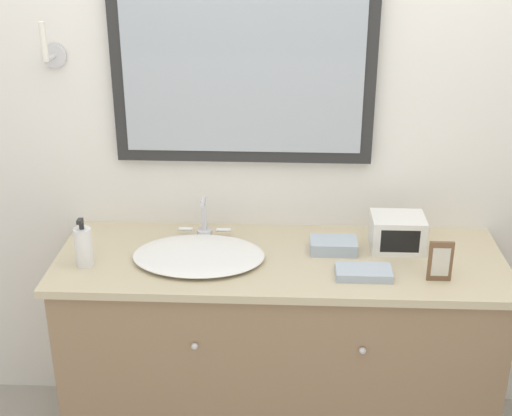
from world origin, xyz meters
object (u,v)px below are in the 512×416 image
(appliance_box, at_px, (397,233))
(picture_frame, at_px, (440,261))
(sink_basin, at_px, (199,254))
(soap_bottle, at_px, (84,246))

(appliance_box, distance_m, picture_frame, 0.27)
(sink_basin, xyz_separation_m, soap_bottle, (-0.41, -0.07, 0.06))
(appliance_box, bearing_deg, picture_frame, -64.87)
(sink_basin, height_order, soap_bottle, soap_bottle)
(soap_bottle, bearing_deg, picture_frame, -2.53)
(picture_frame, bearing_deg, appliance_box, 115.13)
(soap_bottle, bearing_deg, appliance_box, 9.27)
(soap_bottle, bearing_deg, sink_basin, 9.52)
(sink_basin, distance_m, soap_bottle, 0.42)
(picture_frame, bearing_deg, sink_basin, 171.74)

